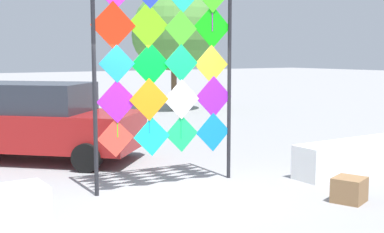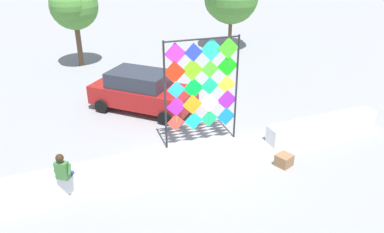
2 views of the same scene
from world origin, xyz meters
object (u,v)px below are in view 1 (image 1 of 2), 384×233
object	(u,v)px
cardboard_box_large	(349,190)
tree_palm_like	(172,31)
kite_display_rack	(167,60)
parked_car	(37,121)

from	to	relation	value
cardboard_box_large	tree_palm_like	bearing A→B (deg)	70.52
kite_display_rack	parked_car	xyz separation A→B (m)	(-1.24, 3.58, -1.38)
kite_display_rack	tree_palm_like	world-z (taller)	tree_palm_like
cardboard_box_large	tree_palm_like	world-z (taller)	tree_palm_like
tree_palm_like	kite_display_rack	bearing A→B (deg)	-121.27
tree_palm_like	cardboard_box_large	bearing A→B (deg)	-109.48
cardboard_box_large	kite_display_rack	bearing A→B (deg)	128.18
parked_car	tree_palm_like	bearing A→B (deg)	43.10
parked_car	tree_palm_like	world-z (taller)	tree_palm_like
parked_car	cardboard_box_large	xyz separation A→B (m)	(3.16, -6.02, -0.67)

